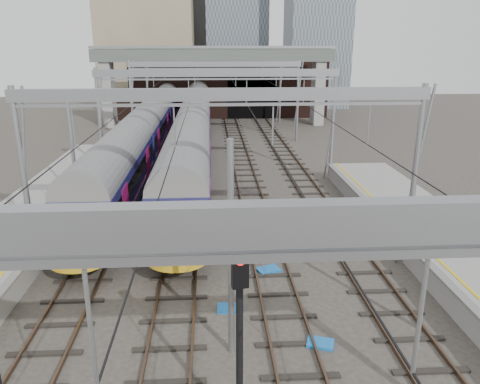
{
  "coord_description": "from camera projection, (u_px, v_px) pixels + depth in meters",
  "views": [
    {
      "loc": [
        -0.54,
        -10.87,
        9.54
      ],
      "look_at": [
        0.87,
        11.48,
        2.4
      ],
      "focal_mm": 35.0,
      "sensor_mm": 36.0,
      "label": 1
    }
  ],
  "objects": [
    {
      "name": "tracks",
      "position": [
        221.0,
        213.0,
        27.53
      ],
      "size": [
        14.4,
        80.0,
        0.22
      ],
      "color": "#4C3828",
      "rests_on": "ground"
    },
    {
      "name": "overhead_line",
      "position": [
        218.0,
        89.0,
        31.71
      ],
      "size": [
        16.8,
        80.0,
        8.0
      ],
      "color": "gray",
      "rests_on": "ground"
    },
    {
      "name": "retaining_wall",
      "position": [
        225.0,
        85.0,
        61.42
      ],
      "size": [
        28.0,
        2.75,
        9.0
      ],
      "color": "black",
      "rests_on": "ground"
    },
    {
      "name": "overbridge",
      "position": [
        214.0,
        64.0,
        54.8
      ],
      "size": [
        28.0,
        3.0,
        9.25
      ],
      "color": "gray",
      "rests_on": "ground"
    },
    {
      "name": "train_main",
      "position": [
        197.0,
        112.0,
        49.97
      ],
      "size": [
        2.82,
        65.28,
        4.85
      ],
      "color": "black",
      "rests_on": "ground"
    },
    {
      "name": "train_second",
      "position": [
        148.0,
        129.0,
        40.91
      ],
      "size": [
        2.68,
        46.47,
        4.65
      ],
      "color": "black",
      "rests_on": "ground"
    },
    {
      "name": "signal_near_centre",
      "position": [
        240.0,
        324.0,
        10.86
      ],
      "size": [
        0.4,
        0.48,
        5.31
      ],
      "rotation": [
        0.0,
        0.0,
        0.18
      ],
      "color": "black",
      "rests_on": "ground"
    },
    {
      "name": "equip_cover_a",
      "position": [
        320.0,
        343.0,
        15.5
      ],
      "size": [
        1.02,
        0.86,
        0.1
      ],
      "primitive_type": "cube",
      "rotation": [
        0.0,
        0.0,
        -0.32
      ],
      "color": "blue",
      "rests_on": "ground"
    },
    {
      "name": "equip_cover_b",
      "position": [
        229.0,
        308.0,
        17.54
      ],
      "size": [
        0.94,
        0.69,
        0.11
      ],
      "primitive_type": "cube",
      "rotation": [
        0.0,
        0.0,
        -0.05
      ],
      "color": "blue",
      "rests_on": "ground"
    },
    {
      "name": "equip_cover_c",
      "position": [
        268.0,
        270.0,
        20.51
      ],
      "size": [
        1.15,
        0.99,
        0.11
      ],
      "primitive_type": "cube",
      "rotation": [
        0.0,
        0.0,
        0.38
      ],
      "color": "blue",
      "rests_on": "ground"
    }
  ]
}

